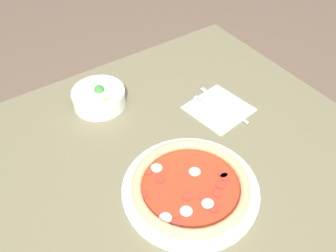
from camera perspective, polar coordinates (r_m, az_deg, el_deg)
name	(u,v)px	position (r m, az deg, el deg)	size (l,w,h in m)	color
dining_table	(171,173)	(1.16, 0.43, -7.16)	(1.14, 0.98, 0.75)	#706B4C
pizza	(191,187)	(0.98, 3.45, -9.22)	(0.36, 0.36, 0.04)	white
bowl	(99,96)	(1.23, -10.47, 4.45)	(0.17, 0.17, 0.07)	white
napkin	(219,109)	(1.22, 7.75, 2.64)	(0.20, 0.20, 0.00)	white
fork	(213,111)	(1.21, 6.87, 2.27)	(0.02, 0.18, 0.00)	silver
knife	(226,107)	(1.23, 8.85, 2.90)	(0.02, 0.22, 0.01)	silver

